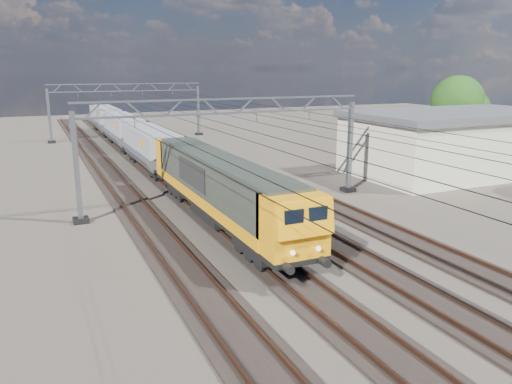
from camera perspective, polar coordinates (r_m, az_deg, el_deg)
name	(u,v)px	position (r m, az deg, el deg)	size (l,w,h in m)	color
ground	(254,221)	(30.03, -0.25, -3.37)	(160.00, 160.00, 0.00)	black
track_outer_west	(155,233)	(28.22, -11.48, -4.65)	(2.60, 140.00, 0.30)	black
track_loco	(223,224)	(29.29, -3.83, -3.71)	(2.60, 140.00, 0.30)	black
track_inner_east	(283,216)	(30.84, 3.15, -2.78)	(2.60, 140.00, 0.30)	black
track_outer_east	(338,209)	(32.81, 9.37, -1.93)	(2.60, 140.00, 0.30)	black
catenary_gantry_mid	(229,148)	(32.76, -3.12, 5.08)	(19.90, 0.90, 7.11)	gray
catenary_gantry_far	(128,109)	(67.40, -14.44, 9.21)	(19.90, 0.90, 7.11)	gray
overhead_wires	(208,114)	(36.27, -5.48, 8.83)	(12.03, 140.00, 0.53)	black
locomotive	(219,185)	(29.18, -4.27, 0.81)	(2.76, 21.10, 3.62)	black
hopper_wagon_lead	(151,145)	(45.95, -11.92, 5.24)	(3.38, 13.00, 3.25)	black
hopper_wagon_mid	(123,129)	(59.79, -14.94, 7.02)	(3.38, 13.00, 3.25)	black
hopper_wagon_third	(105,118)	(73.77, -16.83, 8.12)	(3.38, 13.00, 3.25)	black
industrial_shed	(456,142)	(47.00, 21.90, 5.33)	(18.60, 10.60, 5.40)	silver
tree_far	(461,104)	(58.10, 22.38, 9.29)	(5.93, 5.53, 8.28)	#342417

